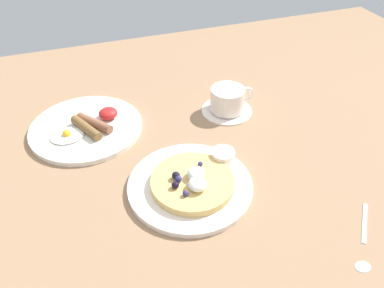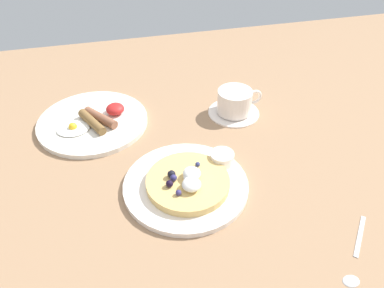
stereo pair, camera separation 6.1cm
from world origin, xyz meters
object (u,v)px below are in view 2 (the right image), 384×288
object	(u,v)px
breakfast_plate	(93,122)
coffee_cup	(235,101)
pancake_plate	(186,185)
teaspoon	(355,262)
syrup_ramekin	(222,158)
coffee_saucer	(234,112)

from	to	relation	value
breakfast_plate	coffee_cup	world-z (taller)	coffee_cup
pancake_plate	teaspoon	size ratio (longest dim) A/B	2.00
pancake_plate	breakfast_plate	world-z (taller)	same
pancake_plate	coffee_cup	distance (m)	0.29
pancake_plate	syrup_ramekin	world-z (taller)	syrup_ramekin
syrup_ramekin	coffee_saucer	xyz separation A→B (m)	(0.09, 0.19, -0.02)
teaspoon	pancake_plate	bearing A→B (deg)	134.80
breakfast_plate	syrup_ramekin	bearing A→B (deg)	-40.38
syrup_ramekin	teaspoon	xyz separation A→B (m)	(0.15, -0.28, -0.02)
breakfast_plate	coffee_saucer	world-z (taller)	breakfast_plate
pancake_plate	syrup_ramekin	size ratio (longest dim) A/B	4.97
syrup_ramekin	coffee_saucer	size ratio (longest dim) A/B	0.39
syrup_ramekin	coffee_cup	size ratio (longest dim) A/B	0.43
coffee_saucer	coffee_cup	xyz separation A→B (m)	(0.00, 0.00, 0.03)
syrup_ramekin	coffee_cup	distance (m)	0.21
breakfast_plate	pancake_plate	bearing A→B (deg)	-56.83
coffee_saucer	teaspoon	bearing A→B (deg)	-83.02
breakfast_plate	teaspoon	distance (m)	0.65
syrup_ramekin	breakfast_plate	distance (m)	0.35
pancake_plate	teaspoon	bearing A→B (deg)	-45.20
pancake_plate	coffee_cup	bearing A→B (deg)	51.78
coffee_saucer	pancake_plate	bearing A→B (deg)	-128.00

